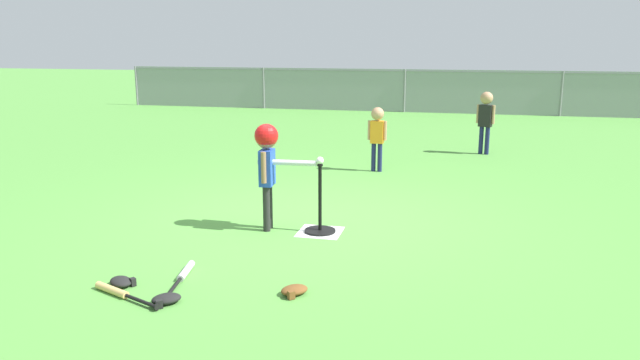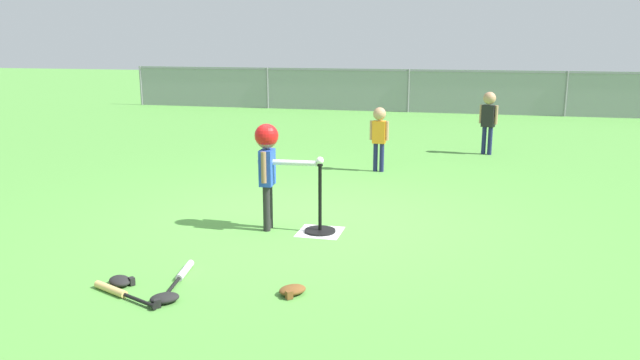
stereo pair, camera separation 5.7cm
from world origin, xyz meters
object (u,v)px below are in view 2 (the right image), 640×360
object	(u,v)px
spare_bat_wood	(117,291)
baseball_on_tee	(320,160)
glove_by_plate	(120,281)
fielder_near_right	(379,131)
fielder_near_left	(489,114)
batting_tee	(320,221)
glove_tossed_aside	(292,290)
spare_bat_silver	(182,274)
glove_near_bats	(164,298)
batter_child	(268,155)

from	to	relation	value
spare_bat_wood	baseball_on_tee	bearing A→B (deg)	58.75
glove_by_plate	baseball_on_tee	bearing A→B (deg)	54.31
fielder_near_right	fielder_near_left	size ratio (longest dim) A/B	0.90
baseball_on_tee	fielder_near_left	xyz separation A→B (m)	(1.76, 4.89, -0.06)
fielder_near_right	batting_tee	bearing A→B (deg)	-92.84
fielder_near_left	glove_tossed_aside	size ratio (longest dim) A/B	3.97
fielder_near_left	glove_tossed_aside	bearing A→B (deg)	-103.85
glove_by_plate	fielder_near_right	bearing A→B (deg)	73.84
spare_bat_silver	glove_tossed_aside	bearing A→B (deg)	-6.94
baseball_on_tee	glove_tossed_aside	distance (m)	1.73
spare_bat_wood	glove_by_plate	world-z (taller)	glove_by_plate
spare_bat_silver	glove_near_bats	distance (m)	0.51
baseball_on_tee	fielder_near_left	world-z (taller)	fielder_near_left
baseball_on_tee	glove_by_plate	xyz separation A→B (m)	(-1.24, -1.72, -0.72)
glove_near_bats	batting_tee	bearing A→B (deg)	69.43
batter_child	glove_tossed_aside	world-z (taller)	batter_child
baseball_on_tee	glove_by_plate	world-z (taller)	baseball_on_tee
spare_bat_wood	glove_tossed_aside	distance (m)	1.36
batter_child	glove_near_bats	size ratio (longest dim) A/B	4.07
fielder_near_left	glove_by_plate	xyz separation A→B (m)	(-2.99, -6.62, -0.65)
glove_by_plate	spare_bat_wood	bearing A→B (deg)	-66.82
batter_child	spare_bat_wood	bearing A→B (deg)	-108.27
spare_bat_silver	glove_by_plate	xyz separation A→B (m)	(-0.41, -0.27, 0.01)
batting_tee	baseball_on_tee	distance (m)	0.63
batting_tee	glove_near_bats	world-z (taller)	batting_tee
fielder_near_left	spare_bat_silver	world-z (taller)	fielder_near_left
baseball_on_tee	spare_bat_wood	xyz separation A→B (m)	(-1.16, -1.91, -0.72)
glove_near_bats	glove_by_plate	bearing A→B (deg)	155.94
batting_tee	glove_near_bats	size ratio (longest dim) A/B	2.62
glove_by_plate	glove_tossed_aside	world-z (taller)	same
batting_tee	spare_bat_wood	xyz separation A→B (m)	(-1.16, -1.91, -0.09)
spare_bat_silver	spare_bat_wood	distance (m)	0.56
batting_tee	glove_tossed_aside	size ratio (longest dim) A/B	2.65
fielder_near_left	glove_near_bats	world-z (taller)	fielder_near_left
fielder_near_left	glove_near_bats	distance (m)	7.31
glove_by_plate	glove_tossed_aside	bearing A→B (deg)	6.17
baseball_on_tee	fielder_near_left	bearing A→B (deg)	70.26
fielder_near_right	glove_by_plate	world-z (taller)	fielder_near_right
spare_bat_wood	glove_near_bats	distance (m)	0.43
batter_child	spare_bat_silver	xyz separation A→B (m)	(-0.29, -1.42, -0.76)
glove_tossed_aside	glove_by_plate	bearing A→B (deg)	-173.83
batting_tee	spare_bat_wood	size ratio (longest dim) A/B	1.05
fielder_near_right	batter_child	bearing A→B (deg)	-102.54
baseball_on_tee	glove_tossed_aside	size ratio (longest dim) A/B	0.27
glove_by_plate	glove_near_bats	distance (m)	0.55
baseball_on_tee	fielder_near_right	world-z (taller)	fielder_near_right
baseball_on_tee	spare_bat_silver	world-z (taller)	baseball_on_tee
baseball_on_tee	spare_bat_wood	distance (m)	2.34
batter_child	glove_tossed_aside	distance (m)	1.85
spare_bat_wood	glove_by_plate	bearing A→B (deg)	113.18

